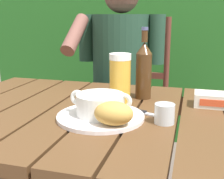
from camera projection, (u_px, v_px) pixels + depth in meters
dining_table at (112, 137)px, 1.00m from camera, size 1.30×0.81×0.72m
hedge_backdrop at (155, 25)px, 2.58m from camera, size 3.02×0.84×2.13m
chair_near_diner at (127, 103)px, 1.86m from camera, size 0.50×0.44×1.03m
person_eating at (119, 72)px, 1.62m from camera, size 0.48×0.47×1.25m
serving_plate at (101, 116)px, 0.91m from camera, size 0.28×0.28×0.01m
soup_bowl at (100, 104)px, 0.90m from camera, size 0.20×0.15×0.08m
bread_roll at (114, 113)px, 0.82m from camera, size 0.12×0.09×0.07m
beer_glass at (120, 78)px, 1.08m from camera, size 0.08×0.08×0.18m
beer_bottle at (144, 69)px, 1.12m from camera, size 0.06×0.06×0.27m
water_glass_small at (165, 114)px, 0.87m from camera, size 0.06×0.06×0.06m
butter_tub at (212, 100)px, 1.04m from camera, size 0.12×0.09×0.05m
table_knife at (145, 113)px, 0.95m from camera, size 0.16×0.07×0.01m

